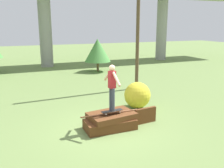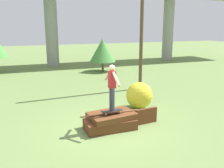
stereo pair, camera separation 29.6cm
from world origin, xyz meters
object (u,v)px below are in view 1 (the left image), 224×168
(skateboard, at_px, (112,111))
(tree_behind_left, at_px, (98,50))
(skater, at_px, (112,85))
(utility_pole, at_px, (138,11))
(bush_yellow_flowering, at_px, (137,95))

(skateboard, height_order, tree_behind_left, tree_behind_left)
(skateboard, xyz_separation_m, skater, (-0.00, 0.00, 0.98))
(skater, bearing_deg, skateboard, -63.43)
(tree_behind_left, bearing_deg, skateboard, -106.87)
(utility_pole, relative_size, tree_behind_left, 3.28)
(utility_pole, distance_m, tree_behind_left, 6.75)
(skater, distance_m, tree_behind_left, 11.64)
(skater, bearing_deg, tree_behind_left, 73.13)
(skater, height_order, bush_yellow_flowering, skater)
(skater, xyz_separation_m, tree_behind_left, (3.38, 11.14, 0.03))
(skater, relative_size, utility_pole, 0.19)
(skateboard, xyz_separation_m, tree_behind_left, (3.38, 11.14, 1.01))
(tree_behind_left, bearing_deg, bush_yellow_flowering, -98.39)
(skater, height_order, tree_behind_left, tree_behind_left)
(skater, bearing_deg, utility_pole, 53.68)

